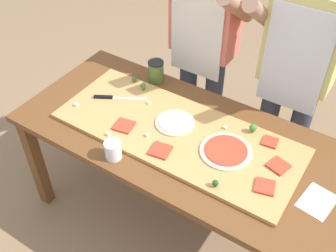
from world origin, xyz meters
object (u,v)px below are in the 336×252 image
Objects in this scene: cheese_crumble_e at (108,134)px; cook_left at (204,38)px; pizza_slice_far_right at (160,150)px; broccoli_floret_front_left at (253,128)px; cheese_crumble_c at (225,128)px; broccoli_floret_front_right at (134,79)px; pizza_slice_center at (270,142)px; chefs_knife at (113,98)px; cook_right at (297,67)px; pizza_slice_far_left at (265,187)px; pizza_slice_near_right at (278,166)px; pizza_whole_cheese_artichoke at (175,123)px; cheese_crumble_a at (149,103)px; broccoli_floret_back_left at (215,183)px; cheese_crumble_b at (147,135)px; prep_table at (182,147)px; cheese_crumble_d at (76,105)px; sauce_jar at (156,71)px; broccoli_floret_back_right at (143,86)px; pizza_slice_near_left at (124,126)px; pizza_whole_tomato_red at (226,151)px; flour_cup at (113,151)px; recipe_note at (317,201)px.

cook_left is (0.09, 0.85, 0.19)m from cheese_crumble_e.
cook_left reaches higher than pizza_slice_far_right.
broccoli_floret_front_left is 0.15m from cheese_crumble_c.
pizza_slice_center is at bearing -2.70° from broccoli_floret_front_right.
broccoli_floret_front_right reaches higher than chefs_knife.
cook_left is 1.00× the size of cook_right.
pizza_slice_far_left is 0.16m from pizza_slice_near_right.
pizza_whole_cheese_artichoke is at bearing -24.25° from broccoli_floret_front_right.
cook_right is (0.66, 0.52, 0.19)m from cheese_crumble_a.
chefs_knife is 5.39× the size of broccoli_floret_front_left.
broccoli_floret_back_left is 2.46× the size of cheese_crumble_b.
cheese_crumble_a is at bearing 165.39° from pizza_slice_far_left.
prep_table is 120.56× the size of cheese_crumble_c.
cheese_crumble_d is 0.95× the size of cheese_crumble_e.
cheese_crumble_d is 0.53m from sauce_jar.
cheese_crumble_b is at bearing -143.79° from broccoli_floret_front_left.
chefs_knife is at bearing 172.27° from pizza_slice_far_left.
cheese_crumble_d is 0.88m from cook_left.
cook_right is at bearing 67.89° from cheese_crumble_c.
broccoli_floret_back_right is (-0.82, 0.01, 0.02)m from pizza_slice_center.
prep_table is at bearing 44.12° from cheese_crumble_b.
cheese_crumble_e is at bearing -106.76° from pizza_slice_near_left.
pizza_slice_center is (0.43, 0.18, 0.12)m from prep_table.
cheese_crumble_b is (-0.40, -0.12, 0.00)m from pizza_whole_tomato_red.
flour_cup reaches higher than cheese_crumble_e.
flour_cup reaches higher than pizza_whole_cheese_artichoke.
broccoli_floret_front_left reaches higher than pizza_whole_tomato_red.
pizza_slice_center is 0.85m from cheese_crumble_e.
broccoli_floret_back_left is 2.26× the size of cheese_crumble_e.
flour_cup is at bearing -109.37° from cheese_crumble_b.
pizza_slice_far_right is 0.72× the size of sauce_jar.
cook_right is at bearing 29.01° from broccoli_floret_back_right.
recipe_note is 1.19m from cook_left.
prep_table is 6.57× the size of chefs_knife.
cheese_crumble_d reaches higher than recipe_note.
pizza_whole_cheese_artichoke is 0.82m from recipe_note.
pizza_slice_near_right is 0.66× the size of sauce_jar.
flour_cup is at bearing -163.34° from recipe_note.
broccoli_floret_front_left reaches higher than cheese_crumble_d.
pizza_slice_far_right is at bearing -94.97° from prep_table.
pizza_slice_far_right is 6.22× the size of cheese_crumble_b.
cheese_crumble_a is 0.11× the size of sauce_jar.
cheese_crumble_e is at bearing -142.52° from cheese_crumble_c.
pizza_slice_near_left is 0.21m from flour_cup.
broccoli_floret_front_left is 0.44m from broccoli_floret_back_left.
pizza_slice_near_right is at bearing 88.21° from pizza_slice_far_left.
chefs_knife is at bearing 156.66° from cheese_crumble_b.
pizza_slice_near_right is 5.49× the size of cheese_crumble_d.
broccoli_floret_front_left is (0.32, 0.20, 0.15)m from prep_table.
cheese_crumble_a reaches higher than pizza_slice_near_right.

